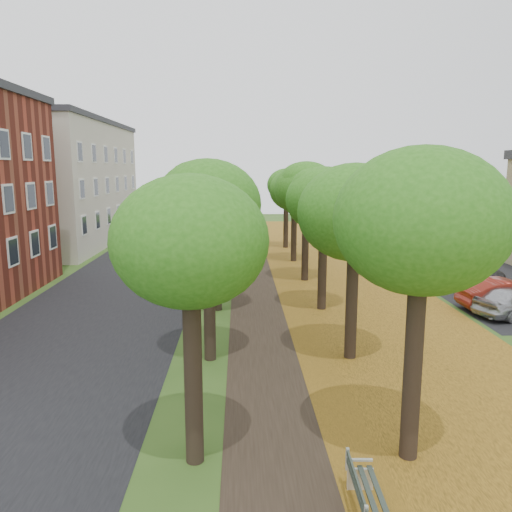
{
  "coord_description": "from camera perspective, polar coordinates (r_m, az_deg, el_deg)",
  "views": [
    {
      "loc": [
        -1.18,
        -10.19,
        6.45
      ],
      "look_at": [
        -0.43,
        12.02,
        2.5
      ],
      "focal_mm": 35.0,
      "sensor_mm": 36.0,
      "label": 1
    }
  ],
  "objects": [
    {
      "name": "tree_row_west",
      "position": [
        25.26,
        -4.26,
        6.6
      ],
      "size": [
        3.48,
        33.48,
        6.46
      ],
      "color": "black",
      "rests_on": "ground"
    },
    {
      "name": "tree_row_east",
      "position": [
        25.52,
        6.64,
        6.6
      ],
      "size": [
        3.48,
        33.48,
        6.46
      ],
      "color": "black",
      "rests_on": "ground"
    },
    {
      "name": "bench",
      "position": [
        10.41,
        12.54,
        -25.27
      ],
      "size": [
        0.62,
        1.91,
        0.89
      ],
      "rotation": [
        0.0,
        0.0,
        1.54
      ],
      "color": "#29332C",
      "rests_on": "ground"
    },
    {
      "name": "building_cream",
      "position": [
        46.02,
        -22.25,
        7.79
      ],
      "size": [
        10.3,
        20.3,
        10.4
      ],
      "color": "beige",
      "rests_on": "ground"
    },
    {
      "name": "parking_lot",
      "position": [
        30.71,
        26.73,
        -3.14
      ],
      "size": [
        9.0,
        16.0,
        0.01
      ],
      "primitive_type": "cube",
      "color": "black",
      "rests_on": "ground"
    },
    {
      "name": "car_white",
      "position": [
        32.62,
        20.04,
        -0.58
      ],
      "size": [
        6.03,
        4.56,
        1.52
      ],
      "primitive_type": "imported",
      "rotation": [
        0.0,
        0.0,
        1.15
      ],
      "color": "silver",
      "rests_on": "ground"
    },
    {
      "name": "street_asphalt",
      "position": [
        26.76,
        -15.57,
        -4.24
      ],
      "size": [
        8.0,
        70.0,
        0.01
      ],
      "primitive_type": "cube",
      "color": "black",
      "rests_on": "ground"
    },
    {
      "name": "leaf_verge",
      "position": [
        26.73,
        11.53,
        -4.08
      ],
      "size": [
        7.5,
        70.0,
        0.01
      ],
      "primitive_type": "cube",
      "color": "#A7711E",
      "rests_on": "ground"
    },
    {
      "name": "car_red",
      "position": [
        25.52,
        26.9,
        -4.0
      ],
      "size": [
        4.43,
        1.65,
        1.45
      ],
      "primitive_type": "imported",
      "rotation": [
        0.0,
        0.0,
        1.6
      ],
      "color": "maroon",
      "rests_on": "ground"
    },
    {
      "name": "car_grey",
      "position": [
        30.05,
        22.03,
        -1.61
      ],
      "size": [
        5.53,
        3.43,
        1.5
      ],
      "primitive_type": "imported",
      "rotation": [
        0.0,
        0.0,
        1.29
      ],
      "color": "#37383D",
      "rests_on": "ground"
    },
    {
      "name": "footpath",
      "position": [
        26.03,
        0.74,
        -4.26
      ],
      "size": [
        3.2,
        70.0,
        0.01
      ],
      "primitive_type": "cube",
      "color": "black",
      "rests_on": "ground"
    },
    {
      "name": "ground",
      "position": [
        12.12,
        4.29,
        -22.09
      ],
      "size": [
        120.0,
        120.0,
        0.0
      ],
      "primitive_type": "plane",
      "color": "#2D4C19",
      "rests_on": "ground"
    }
  ]
}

